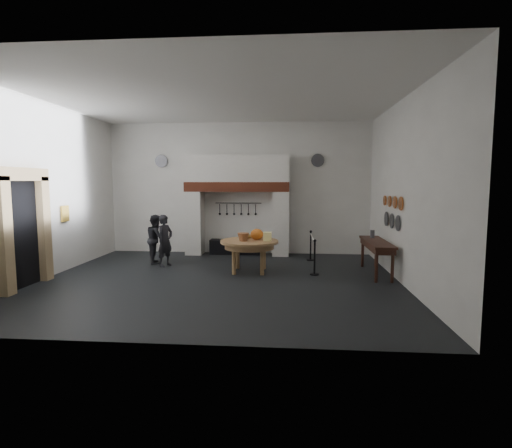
# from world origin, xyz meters

# --- Properties ---
(floor) EXTENTS (9.00, 8.00, 0.02)m
(floor) POSITION_xyz_m (0.00, 0.00, 0.00)
(floor) COLOR black
(floor) RESTS_ON ground
(ceiling) EXTENTS (9.00, 8.00, 0.02)m
(ceiling) POSITION_xyz_m (0.00, 0.00, 4.50)
(ceiling) COLOR silver
(ceiling) RESTS_ON wall_back
(wall_back) EXTENTS (9.00, 0.02, 4.50)m
(wall_back) POSITION_xyz_m (0.00, 4.00, 2.25)
(wall_back) COLOR white
(wall_back) RESTS_ON floor
(wall_front) EXTENTS (9.00, 0.02, 4.50)m
(wall_front) POSITION_xyz_m (0.00, -4.00, 2.25)
(wall_front) COLOR white
(wall_front) RESTS_ON floor
(wall_left) EXTENTS (0.02, 8.00, 4.50)m
(wall_left) POSITION_xyz_m (-4.50, 0.00, 2.25)
(wall_left) COLOR white
(wall_left) RESTS_ON floor
(wall_right) EXTENTS (0.02, 8.00, 4.50)m
(wall_right) POSITION_xyz_m (4.50, 0.00, 2.25)
(wall_right) COLOR white
(wall_right) RESTS_ON floor
(chimney_pier_left) EXTENTS (0.55, 0.70, 2.15)m
(chimney_pier_left) POSITION_xyz_m (-1.48, 3.65, 1.07)
(chimney_pier_left) COLOR silver
(chimney_pier_left) RESTS_ON floor
(chimney_pier_right) EXTENTS (0.55, 0.70, 2.15)m
(chimney_pier_right) POSITION_xyz_m (1.48, 3.65, 1.07)
(chimney_pier_right) COLOR silver
(chimney_pier_right) RESTS_ON floor
(hearth_brick_band) EXTENTS (3.50, 0.72, 0.32)m
(hearth_brick_band) POSITION_xyz_m (0.00, 3.65, 2.31)
(hearth_brick_band) COLOR #9E442B
(hearth_brick_band) RESTS_ON chimney_pier_left
(chimney_hood) EXTENTS (3.50, 0.70, 0.90)m
(chimney_hood) POSITION_xyz_m (0.00, 3.65, 2.92)
(chimney_hood) COLOR silver
(chimney_hood) RESTS_ON hearth_brick_band
(iron_range) EXTENTS (1.90, 0.45, 0.50)m
(iron_range) POSITION_xyz_m (0.00, 3.72, 0.25)
(iron_range) COLOR black
(iron_range) RESTS_ON floor
(utensil_rail) EXTENTS (1.60, 0.02, 0.02)m
(utensil_rail) POSITION_xyz_m (0.00, 3.92, 1.75)
(utensil_rail) COLOR black
(utensil_rail) RESTS_ON wall_back
(door_recess) EXTENTS (0.04, 1.10, 2.50)m
(door_recess) POSITION_xyz_m (-4.47, -1.00, 1.25)
(door_recess) COLOR black
(door_recess) RESTS_ON floor
(door_jamb_near) EXTENTS (0.22, 0.30, 2.60)m
(door_jamb_near) POSITION_xyz_m (-4.38, -1.70, 1.30)
(door_jamb_near) COLOR tan
(door_jamb_near) RESTS_ON floor
(door_jamb_far) EXTENTS (0.22, 0.30, 2.60)m
(door_jamb_far) POSITION_xyz_m (-4.38, -0.30, 1.30)
(door_jamb_far) COLOR tan
(door_jamb_far) RESTS_ON floor
(door_lintel) EXTENTS (0.22, 1.70, 0.30)m
(door_lintel) POSITION_xyz_m (-4.38, -1.00, 2.65)
(door_lintel) COLOR tan
(door_lintel) RESTS_ON door_jamb_near
(wall_plaque) EXTENTS (0.05, 0.34, 0.44)m
(wall_plaque) POSITION_xyz_m (-4.45, 0.80, 1.60)
(wall_plaque) COLOR gold
(wall_plaque) RESTS_ON wall_left
(work_table) EXTENTS (1.82, 1.82, 0.07)m
(work_table) POSITION_xyz_m (0.67, 1.05, 0.84)
(work_table) COLOR #AF7752
(work_table) RESTS_ON floor
(pumpkin) EXTENTS (0.36, 0.36, 0.31)m
(pumpkin) POSITION_xyz_m (0.87, 1.15, 1.03)
(pumpkin) COLOR #C6731C
(pumpkin) RESTS_ON work_table
(cheese_block_big) EXTENTS (0.22, 0.22, 0.24)m
(cheese_block_big) POSITION_xyz_m (1.17, 1.00, 0.99)
(cheese_block_big) COLOR #FAEE95
(cheese_block_big) RESTS_ON work_table
(cheese_block_small) EXTENTS (0.18, 0.18, 0.20)m
(cheese_block_small) POSITION_xyz_m (1.15, 1.30, 0.97)
(cheese_block_small) COLOR #FEF898
(cheese_block_small) RESTS_ON work_table
(wicker_basket) EXTENTS (0.37, 0.37, 0.22)m
(wicker_basket) POSITION_xyz_m (0.52, 0.90, 0.98)
(wicker_basket) COLOR #9A6038
(wicker_basket) RESTS_ON work_table
(bread_loaf) EXTENTS (0.31, 0.18, 0.13)m
(bread_loaf) POSITION_xyz_m (0.57, 1.40, 0.94)
(bread_loaf) COLOR #A17C39
(bread_loaf) RESTS_ON work_table
(visitor_near) EXTENTS (0.58, 0.66, 1.52)m
(visitor_near) POSITION_xyz_m (-1.88, 1.59, 0.76)
(visitor_near) COLOR black
(visitor_near) RESTS_ON floor
(visitor_far) EXTENTS (0.79, 0.88, 1.49)m
(visitor_far) POSITION_xyz_m (-2.28, 1.99, 0.74)
(visitor_far) COLOR black
(visitor_far) RESTS_ON floor
(side_table) EXTENTS (0.55, 2.20, 0.06)m
(side_table) POSITION_xyz_m (4.10, 1.04, 0.87)
(side_table) COLOR #3A1E15
(side_table) RESTS_ON floor
(pewter_jug) EXTENTS (0.12, 0.12, 0.22)m
(pewter_jug) POSITION_xyz_m (4.10, 1.64, 1.01)
(pewter_jug) COLOR #515056
(pewter_jug) RESTS_ON side_table
(copper_pan_a) EXTENTS (0.03, 0.34, 0.34)m
(copper_pan_a) POSITION_xyz_m (4.46, 0.20, 1.95)
(copper_pan_a) COLOR #C6662D
(copper_pan_a) RESTS_ON wall_right
(copper_pan_b) EXTENTS (0.03, 0.32, 0.32)m
(copper_pan_b) POSITION_xyz_m (4.46, 0.75, 1.95)
(copper_pan_b) COLOR #C6662D
(copper_pan_b) RESTS_ON wall_right
(copper_pan_c) EXTENTS (0.03, 0.30, 0.30)m
(copper_pan_c) POSITION_xyz_m (4.46, 1.30, 1.95)
(copper_pan_c) COLOR #C6662D
(copper_pan_c) RESTS_ON wall_right
(copper_pan_d) EXTENTS (0.03, 0.28, 0.28)m
(copper_pan_d) POSITION_xyz_m (4.46, 1.85, 1.95)
(copper_pan_d) COLOR #C6662D
(copper_pan_d) RESTS_ON wall_right
(pewter_plate_left) EXTENTS (0.03, 0.40, 0.40)m
(pewter_plate_left) POSITION_xyz_m (4.46, 0.40, 1.45)
(pewter_plate_left) COLOR #4C4C51
(pewter_plate_left) RESTS_ON wall_right
(pewter_plate_mid) EXTENTS (0.03, 0.40, 0.40)m
(pewter_plate_mid) POSITION_xyz_m (4.46, 1.00, 1.45)
(pewter_plate_mid) COLOR #4C4C51
(pewter_plate_mid) RESTS_ON wall_right
(pewter_plate_right) EXTENTS (0.03, 0.40, 0.40)m
(pewter_plate_right) POSITION_xyz_m (4.46, 1.60, 1.45)
(pewter_plate_right) COLOR #4C4C51
(pewter_plate_right) RESTS_ON wall_right
(pewter_plate_back_left) EXTENTS (0.44, 0.03, 0.44)m
(pewter_plate_back_left) POSITION_xyz_m (-2.70, 3.96, 3.20)
(pewter_plate_back_left) COLOR #4C4C51
(pewter_plate_back_left) RESTS_ON wall_back
(pewter_plate_back_right) EXTENTS (0.44, 0.03, 0.44)m
(pewter_plate_back_right) POSITION_xyz_m (2.70, 3.96, 3.20)
(pewter_plate_back_right) COLOR #4C4C51
(pewter_plate_back_right) RESTS_ON wall_back
(barrier_post_near) EXTENTS (0.05, 0.05, 0.90)m
(barrier_post_near) POSITION_xyz_m (2.44, 0.82, 0.45)
(barrier_post_near) COLOR black
(barrier_post_near) RESTS_ON floor
(barrier_post_far) EXTENTS (0.05, 0.05, 0.90)m
(barrier_post_far) POSITION_xyz_m (2.44, 2.82, 0.45)
(barrier_post_far) COLOR black
(barrier_post_far) RESTS_ON floor
(barrier_rope) EXTENTS (0.04, 2.00, 0.04)m
(barrier_rope) POSITION_xyz_m (2.44, 1.82, 0.85)
(barrier_rope) COLOR white
(barrier_rope) RESTS_ON barrier_post_near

